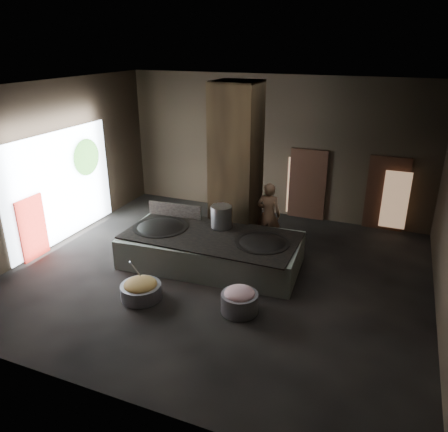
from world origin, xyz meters
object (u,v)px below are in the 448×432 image
at_px(hearth_platform, 211,250).
at_px(wok_left, 161,230).
at_px(cook, 268,215).
at_px(meat_basin, 239,303).
at_px(veg_basin, 141,291).
at_px(stock_pot, 221,217).
at_px(wok_right, 262,246).

relative_size(hearth_platform, wok_left, 3.17).
relative_size(hearth_platform, cook, 2.45).
distance_m(wok_left, meat_basin, 3.40).
bearing_deg(veg_basin, stock_pot, 71.92).
height_order(cook, veg_basin, cook).
height_order(wok_left, stock_pot, stock_pot).
bearing_deg(meat_basin, stock_pot, 120.90).
bearing_deg(cook, wok_left, 31.34).
bearing_deg(wok_right, wok_left, -177.95).
height_order(hearth_platform, veg_basin, hearth_platform).
relative_size(wok_right, meat_basin, 1.65).
xyz_separation_m(hearth_platform, meat_basin, (1.43, -1.76, -0.17)).
bearing_deg(wok_right, cook, 101.80).
bearing_deg(hearth_platform, wok_left, 178.09).
xyz_separation_m(hearth_platform, stock_pot, (0.05, 0.55, 0.74)).
relative_size(wok_right, veg_basin, 1.44).
relative_size(wok_left, cook, 0.77).
relative_size(hearth_platform, veg_basin, 4.91).
distance_m(wok_right, meat_basin, 1.89).
height_order(wok_left, wok_right, wok_left).
relative_size(hearth_platform, stock_pot, 7.67).
bearing_deg(meat_basin, cook, 97.03).
bearing_deg(cook, wok_right, 98.05).
xyz_separation_m(cook, meat_basin, (0.42, -3.44, -0.70)).
height_order(wok_right, stock_pot, stock_pot).
bearing_deg(stock_pot, cook, 49.59).
bearing_deg(wok_left, veg_basin, -72.86).
relative_size(hearth_platform, meat_basin, 5.64).
height_order(hearth_platform, wok_left, wok_left).
bearing_deg(stock_pot, wok_right, -21.04).
bearing_deg(veg_basin, wok_right, 44.83).
height_order(stock_pot, veg_basin, stock_pot).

